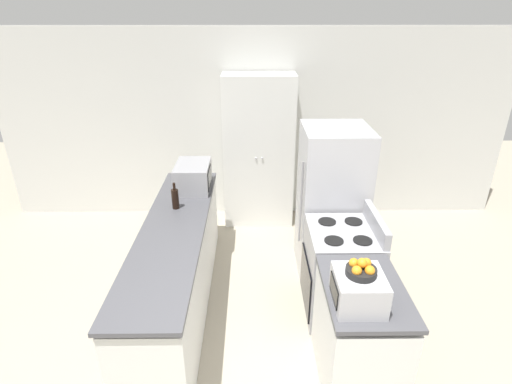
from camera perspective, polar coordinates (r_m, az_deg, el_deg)
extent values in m
cube|color=silver|center=(5.60, -0.18, 9.32)|extent=(7.00, 0.06, 2.60)
cube|color=silver|center=(4.13, -11.18, -10.87)|extent=(0.58, 2.67, 0.84)
cube|color=#4C4C51|center=(3.87, -11.76, -5.14)|extent=(0.60, 2.72, 0.04)
cube|color=silver|center=(3.46, 14.34, -19.55)|extent=(0.58, 0.86, 0.84)
cube|color=#4C4C51|center=(3.15, 15.26, -13.32)|extent=(0.60, 0.88, 0.04)
cube|color=silver|center=(5.41, 0.39, 5.74)|extent=(0.93, 0.46, 2.05)
sphere|color=#B2B2B7|center=(5.18, 0.00, 4.86)|extent=(0.03, 0.03, 0.03)
sphere|color=#B2B2B7|center=(5.18, 0.89, 4.86)|extent=(0.03, 0.03, 0.03)
cube|color=#9E9EA3|center=(4.05, 11.88, -11.09)|extent=(0.64, 0.73, 0.91)
cube|color=black|center=(4.06, 7.10, -12.57)|extent=(0.02, 0.64, 0.50)
cube|color=#9E9EA3|center=(3.84, 16.81, -4.33)|extent=(0.06, 0.69, 0.16)
cylinder|color=black|center=(3.63, 11.07, -6.85)|extent=(0.17, 0.17, 0.01)
cylinder|color=black|center=(3.92, 10.13, -4.18)|extent=(0.17, 0.17, 0.01)
cylinder|color=black|center=(3.69, 15.00, -6.72)|extent=(0.17, 0.17, 0.01)
cylinder|color=black|center=(3.98, 13.76, -4.11)|extent=(0.17, 0.17, 0.01)
cube|color=#B7B7BC|center=(4.51, 10.69, -1.36)|extent=(0.69, 0.73, 1.68)
cylinder|color=gray|center=(4.23, 6.43, -1.58)|extent=(0.02, 0.02, 0.92)
cube|color=#939399|center=(4.58, -8.97, 2.23)|extent=(0.37, 0.53, 0.30)
cube|color=black|center=(4.52, -6.64, 2.06)|extent=(0.01, 0.33, 0.21)
cylinder|color=black|center=(4.16, -11.46, -0.99)|extent=(0.07, 0.07, 0.21)
cylinder|color=black|center=(4.11, -11.62, 0.79)|extent=(0.03, 0.03, 0.07)
cube|color=#B2B2B7|center=(2.91, 14.45, -13.41)|extent=(0.33, 0.36, 0.24)
cube|color=black|center=(2.87, 11.06, -13.61)|extent=(0.01, 0.25, 0.14)
cylinder|color=black|center=(2.83, 14.78, -10.92)|extent=(0.21, 0.21, 0.05)
sphere|color=orange|center=(2.86, 15.50, -9.73)|extent=(0.07, 0.07, 0.07)
sphere|color=orange|center=(2.84, 13.79, -9.82)|extent=(0.07, 0.07, 0.07)
sphere|color=orange|center=(2.77, 14.20, -10.83)|extent=(0.07, 0.07, 0.07)
sphere|color=orange|center=(2.79, 15.96, -10.73)|extent=(0.07, 0.07, 0.07)
sphere|color=orange|center=(2.80, 14.93, -9.76)|extent=(0.07, 0.07, 0.07)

